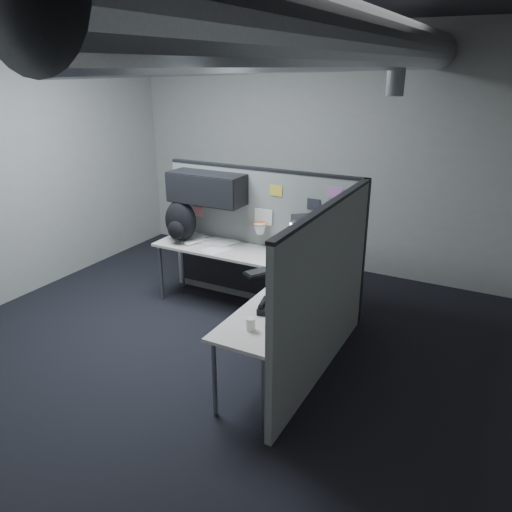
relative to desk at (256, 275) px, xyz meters
The scene contains 12 objects.
room 1.69m from the desk, 59.55° to the right, with size 5.62×5.62×3.22m.
partition_back 0.77m from the desk, 126.93° to the left, with size 2.44×0.42×1.63m.
partition_right 1.09m from the desk, 26.97° to the right, with size 0.07×2.23×1.63m.
desk is the anchor object (origin of this frame).
monitor 0.75m from the desk, 18.58° to the left, with size 0.65×0.65×0.53m.
keyboard 0.28m from the desk, 38.34° to the right, with size 0.36×0.47×0.04m.
mouse 0.66m from the desk, 35.02° to the right, with size 0.28×0.28×0.05m.
phone 1.09m from the desk, 55.82° to the right, with size 0.23×0.24×0.10m.
bottles 1.42m from the desk, 56.04° to the right, with size 0.12×0.16×0.08m.
cup 1.40m from the desk, 63.63° to the right, with size 0.07×0.07×0.10m, color white.
papers 0.97m from the desk, 155.97° to the left, with size 0.84×0.74×0.02m.
backpack 1.22m from the desk, 167.41° to the left, with size 0.42×0.39×0.49m.
Camera 1 is at (2.43, -3.60, 2.68)m, focal length 35.00 mm.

